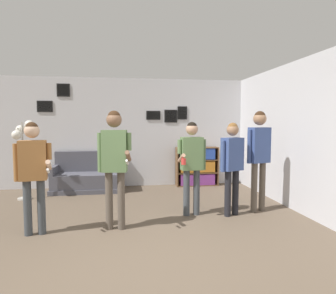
% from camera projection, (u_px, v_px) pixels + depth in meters
% --- Properties ---
extents(ground_plane, '(20.00, 20.00, 0.00)m').
position_uv_depth(ground_plane, '(145.00, 271.00, 3.20)').
color(ground_plane, brown).
extents(wall_back, '(8.10, 0.08, 2.70)m').
position_uv_depth(wall_back, '(132.00, 132.00, 7.52)').
color(wall_back, silver).
rests_on(wall_back, ground_plane).
extents(wall_right, '(0.06, 6.86, 2.70)m').
position_uv_depth(wall_right, '(287.00, 136.00, 5.72)').
color(wall_right, silver).
rests_on(wall_right, ground_plane).
extents(couch, '(1.64, 0.80, 0.91)m').
position_uv_depth(couch, '(88.00, 178.00, 7.04)').
color(couch, '#4C4C56').
rests_on(couch, ground_plane).
extents(bookshelf, '(1.07, 0.30, 0.98)m').
position_uv_depth(bookshelf, '(197.00, 166.00, 7.61)').
color(bookshelf, brown).
rests_on(bookshelf, ground_plane).
extents(floor_lamp, '(0.40, 0.44, 1.65)m').
position_uv_depth(floor_lamp, '(22.00, 138.00, 6.15)').
color(floor_lamp, '#ADA89E').
rests_on(floor_lamp, ground_plane).
extents(person_player_foreground_left, '(0.53, 0.42, 1.60)m').
position_uv_depth(person_player_foreground_left, '(33.00, 167.00, 4.19)').
color(person_player_foreground_left, '#3D4247').
rests_on(person_player_foreground_left, ground_plane).
extents(person_player_foreground_center, '(0.50, 0.51, 1.77)m').
position_uv_depth(person_player_foreground_center, '(115.00, 156.00, 4.40)').
color(person_player_foreground_center, brown).
rests_on(person_player_foreground_center, ground_plane).
extents(person_watcher_holding_cup, '(0.50, 0.43, 1.61)m').
position_uv_depth(person_watcher_holding_cup, '(192.00, 159.00, 5.09)').
color(person_watcher_holding_cup, '#3D4247').
rests_on(person_watcher_holding_cup, ground_plane).
extents(person_spectator_near_bookshelf, '(0.46, 0.33, 1.59)m').
position_uv_depth(person_spectator_near_bookshelf, '(232.00, 159.00, 5.08)').
color(person_spectator_near_bookshelf, black).
rests_on(person_spectator_near_bookshelf, ground_plane).
extents(person_spectator_far_right, '(0.49, 0.28, 1.80)m').
position_uv_depth(person_spectator_far_right, '(259.00, 149.00, 5.32)').
color(person_spectator_far_right, brown).
rests_on(person_spectator_far_right, ground_plane).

